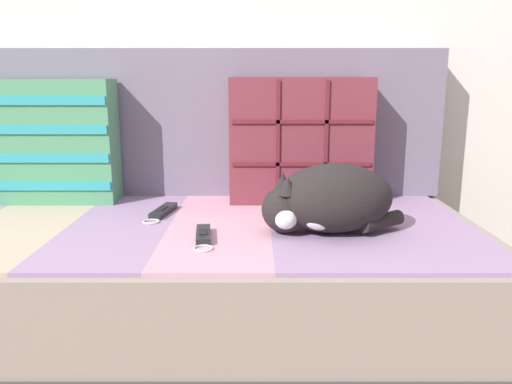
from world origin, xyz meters
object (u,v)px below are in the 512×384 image
couch (176,282)px  game_remote_far (204,236)px  throw_pillow_quilted (300,141)px  sleeping_cat (327,200)px  throw_pillow_striped (45,142)px  game_remote_near (163,212)px

couch → game_remote_far: bearing=-59.4°
throw_pillow_quilted → game_remote_far: size_ratio=2.49×
couch → throw_pillow_quilted: size_ratio=3.90×
sleeping_cat → throw_pillow_striped: bearing=158.1°
throw_pillow_striped → game_remote_far: (0.56, -0.42, -0.19)m
sleeping_cat → couch: bearing=164.6°
throw_pillow_quilted → game_remote_near: bearing=-157.8°
couch → sleeping_cat: sleeping_cat is taller
throw_pillow_striped → game_remote_near: bearing=-23.0°
throw_pillow_quilted → game_remote_far: (-0.28, -0.42, -0.20)m
throw_pillow_quilted → sleeping_cat: 0.38m
throw_pillow_quilted → game_remote_far: bearing=-123.8°
game_remote_near → sleeping_cat: bearing=-20.9°
throw_pillow_striped → game_remote_far: throw_pillow_striped is taller
throw_pillow_quilted → couch: bearing=-148.5°
throw_pillow_quilted → throw_pillow_striped: (-0.84, -0.00, -0.00)m
throw_pillow_quilted → throw_pillow_striped: 0.84m
throw_pillow_quilted → throw_pillow_striped: bearing=-180.0°
throw_pillow_striped → game_remote_far: size_ratio=2.48×
throw_pillow_quilted → game_remote_far: throw_pillow_quilted is taller
throw_pillow_quilted → sleeping_cat: size_ratio=1.19×
game_remote_near → game_remote_far: 0.28m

